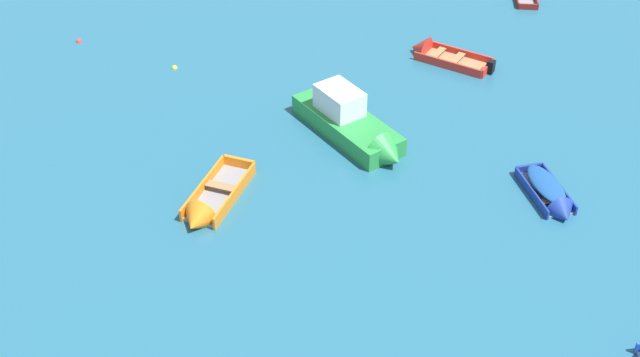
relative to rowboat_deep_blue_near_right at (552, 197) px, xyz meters
The scene contains 6 objects.
rowboat_deep_blue_near_right is the anchor object (origin of this frame).
rowboat_red_back_row_left 12.40m from the rowboat_deep_blue_near_right, 94.73° to the left, with size 4.14×3.98×1.45m.
rowboat_orange_outer_left 13.60m from the rowboat_deep_blue_near_right, behind, with size 3.48×4.58×1.35m.
motor_launch_green_midfield_right 8.97m from the rowboat_deep_blue_near_right, 138.61° to the left, with size 4.39×6.66×2.35m.
mooring_buoy_central 19.77m from the rowboat_deep_blue_near_right, 136.16° to the left, with size 0.30×0.30×0.30m, color yellow.
mooring_buoy_midfield 25.96m from the rowboat_deep_blue_near_right, 137.57° to the left, with size 0.32×0.32×0.32m, color red.
Camera 1 is at (-4.80, -2.37, 20.03)m, focal length 44.78 mm.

